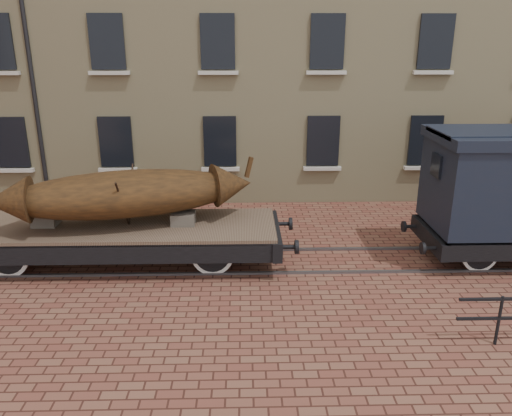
{
  "coord_description": "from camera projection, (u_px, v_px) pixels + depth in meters",
  "views": [
    {
      "loc": [
        -1.7,
        -11.77,
        5.41
      ],
      "look_at": [
        -1.39,
        0.5,
        1.3
      ],
      "focal_mm": 35.0,
      "sensor_mm": 36.0,
      "label": 1
    }
  ],
  "objects": [
    {
      "name": "ground",
      "position": [
        310.0,
        261.0,
        12.91
      ],
      "size": [
        90.0,
        90.0,
        0.0
      ],
      "primitive_type": "plane",
      "color": "brown"
    },
    {
      "name": "iron_boat",
      "position": [
        126.0,
        194.0,
        12.21
      ],
      "size": [
        6.39,
        3.08,
        1.55
      ],
      "color": "#4D2D13",
      "rests_on": "flatcar_wagon"
    },
    {
      "name": "flatcar_wagon",
      "position": [
        116.0,
        232.0,
        12.53
      ],
      "size": [
        9.03,
        2.45,
        1.36
      ],
      "color": "brown",
      "rests_on": "ground"
    },
    {
      "name": "rail_track",
      "position": [
        310.0,
        260.0,
        12.9
      ],
      "size": [
        30.0,
        1.52,
        0.06
      ],
      "color": "#59595E",
      "rests_on": "ground"
    },
    {
      "name": "warehouse_cream",
      "position": [
        358.0,
        0.0,
        20.23
      ],
      "size": [
        40.0,
        10.19,
        14.0
      ],
      "color": "#D0BE89",
      "rests_on": "ground"
    }
  ]
}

